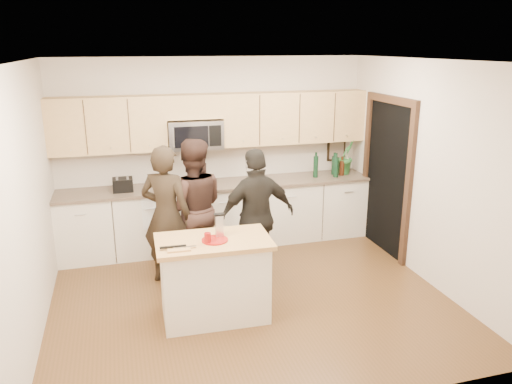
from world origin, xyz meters
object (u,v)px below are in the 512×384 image
object	(u,v)px
island	(214,278)
woman_left	(166,215)
woman_center	(193,208)
woman_right	(257,216)
toaster	(123,185)

from	to	relation	value
island	woman_left	distance (m)	1.15
island	woman_center	size ratio (longest dim) A/B	0.69
woman_center	woman_right	distance (m)	0.84
woman_center	woman_right	world-z (taller)	woman_center
woman_left	woman_center	distance (m)	0.38
woman_left	woman_right	size ratio (longest dim) A/B	1.03
island	woman_right	distance (m)	1.07
toaster	woman_right	world-z (taller)	woman_right
island	toaster	world-z (taller)	toaster
island	toaster	size ratio (longest dim) A/B	4.59
woman_center	toaster	bearing A→B (deg)	-39.86
island	toaster	xyz separation A→B (m)	(-0.86, 1.97, 0.57)
toaster	woman_center	distance (m)	1.17
woman_left	island	bearing A→B (deg)	141.02
toaster	woman_center	size ratio (longest dim) A/B	0.15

